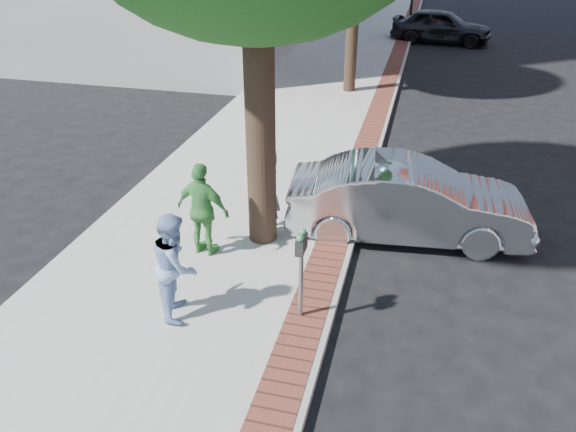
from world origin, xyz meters
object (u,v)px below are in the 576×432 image
(bg_car, at_px, (441,26))
(person_green, at_px, (203,210))
(person_officer, at_px, (176,265))
(sedan_silver, at_px, (408,201))
(parking_meter, at_px, (301,257))
(person_gray, at_px, (269,192))

(bg_car, bearing_deg, person_green, 175.56)
(person_officer, xyz_separation_m, sedan_silver, (3.19, 3.44, -0.25))
(sedan_silver, bearing_deg, parking_meter, 150.10)
(parking_meter, relative_size, person_officer, 0.87)
(parking_meter, xyz_separation_m, person_officer, (-1.82, -0.34, -0.21))
(bg_car, bearing_deg, parking_meter, -178.43)
(person_officer, relative_size, sedan_silver, 0.37)
(person_green, xyz_separation_m, bg_car, (3.84, 20.25, -0.24))
(person_officer, height_order, bg_car, person_officer)
(parking_meter, distance_m, bg_car, 21.66)
(parking_meter, relative_size, person_gray, 0.92)
(person_gray, distance_m, bg_car, 19.42)
(person_gray, distance_m, person_officer, 2.81)
(sedan_silver, bearing_deg, bg_car, -7.24)
(parking_meter, bearing_deg, person_gray, 115.91)
(person_gray, height_order, bg_car, person_gray)
(person_gray, relative_size, bg_car, 0.35)
(person_gray, distance_m, sedan_silver, 2.64)
(parking_meter, height_order, person_officer, person_officer)
(parking_meter, height_order, person_gray, person_gray)
(person_gray, height_order, sedan_silver, person_gray)
(parking_meter, distance_m, person_officer, 1.86)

